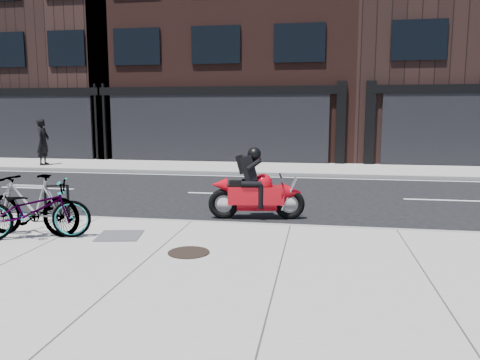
% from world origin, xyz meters
% --- Properties ---
extents(ground, '(120.00, 120.00, 0.00)m').
position_xyz_m(ground, '(0.00, 0.00, 0.00)').
color(ground, black).
rests_on(ground, ground).
extents(sidewalk_near, '(60.00, 6.00, 0.13)m').
position_xyz_m(sidewalk_near, '(0.00, -5.00, 0.07)').
color(sidewalk_near, gray).
rests_on(sidewalk_near, ground).
extents(sidewalk_far, '(60.00, 3.50, 0.13)m').
position_xyz_m(sidewalk_far, '(0.00, 7.75, 0.07)').
color(sidewalk_far, gray).
rests_on(sidewalk_far, ground).
extents(building_midwest, '(10.00, 10.00, 12.00)m').
position_xyz_m(building_midwest, '(-12.00, 14.50, 6.00)').
color(building_midwest, black).
rests_on(building_midwest, ground).
extents(building_center, '(12.00, 10.00, 14.50)m').
position_xyz_m(building_center, '(-2.00, 14.50, 7.25)').
color(building_center, black).
rests_on(building_center, ground).
extents(building_mideast, '(12.00, 10.00, 12.50)m').
position_xyz_m(building_mideast, '(10.00, 14.50, 6.25)').
color(building_mideast, black).
rests_on(building_mideast, ground).
extents(bike_rack, '(0.44, 0.22, 0.80)m').
position_xyz_m(bike_rack, '(-2.57, -2.60, 0.60)').
color(bike_rack, black).
rests_on(bike_rack, sidewalk_near).
extents(bicycle_front, '(2.07, 1.27, 1.03)m').
position_xyz_m(bicycle_front, '(-2.37, -3.69, 0.64)').
color(bicycle_front, gray).
rests_on(bicycle_front, sidewalk_near).
extents(bicycle_rear, '(1.87, 0.56, 1.12)m').
position_xyz_m(bicycle_rear, '(-2.51, -3.51, 0.69)').
color(bicycle_rear, gray).
rests_on(bicycle_rear, sidewalk_near).
extents(motorcycle, '(2.12, 0.63, 1.58)m').
position_xyz_m(motorcycle, '(1.28, -0.94, 0.64)').
color(motorcycle, black).
rests_on(motorcycle, ground).
extents(pedestrian, '(0.54, 0.75, 1.93)m').
position_xyz_m(pedestrian, '(-8.80, 6.86, 1.09)').
color(pedestrian, black).
rests_on(pedestrian, sidewalk_far).
extents(manhole_cover, '(0.76, 0.76, 0.02)m').
position_xyz_m(manhole_cover, '(0.53, -4.05, 0.14)').
color(manhole_cover, black).
rests_on(manhole_cover, sidewalk_near).
extents(utility_grate, '(0.88, 0.88, 0.02)m').
position_xyz_m(utility_grate, '(-0.97, -3.29, 0.14)').
color(utility_grate, '#4F4E51').
rests_on(utility_grate, sidewalk_near).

